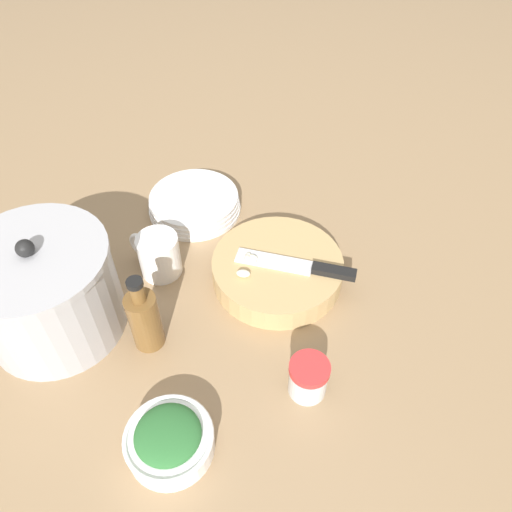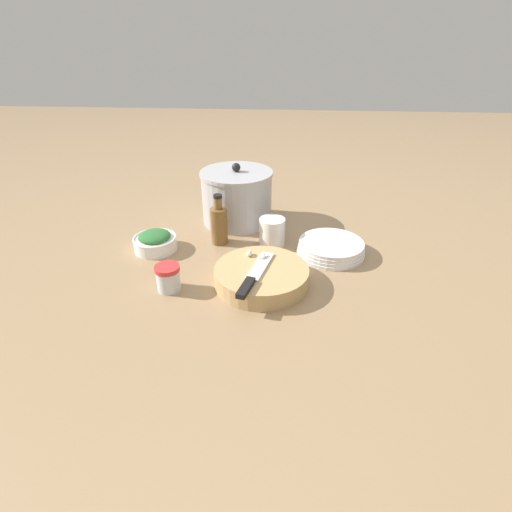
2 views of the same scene
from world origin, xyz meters
name	(u,v)px [view 1 (image 1 of 2)]	position (x,y,z in m)	size (l,w,h in m)	color
ground_plane	(248,309)	(0.00, 0.00, 0.00)	(5.00, 5.00, 0.00)	#997A56
cutting_board	(277,270)	(0.08, -0.05, 0.02)	(0.25, 0.25, 0.05)	tan
chef_knife	(303,266)	(0.06, -0.10, 0.05)	(0.08, 0.22, 0.01)	black
garlic_cloves	(249,264)	(0.06, 0.00, 0.05)	(0.06, 0.04, 0.01)	silver
herb_bowl	(169,439)	(-0.25, 0.11, 0.03)	(0.13, 0.13, 0.06)	white
spice_jar	(308,378)	(-0.16, -0.10, 0.03)	(0.06, 0.06, 0.07)	silver
coffee_mug	(158,255)	(0.10, 0.17, 0.04)	(0.08, 0.10, 0.09)	white
plate_stack	(194,203)	(0.27, 0.12, 0.02)	(0.20, 0.20, 0.04)	white
oil_bottle	(144,319)	(-0.07, 0.17, 0.06)	(0.05, 0.05, 0.16)	brown
stock_pot	(46,291)	(-0.03, 0.33, 0.09)	(0.24, 0.24, 0.20)	#B2B2B7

